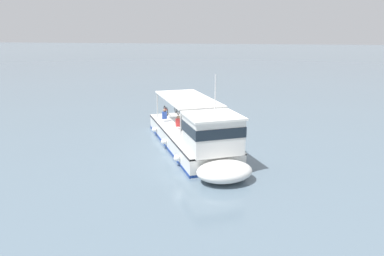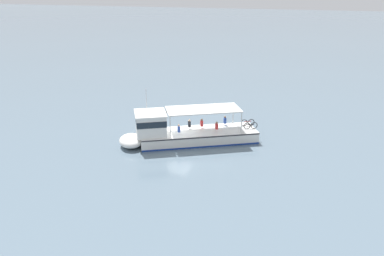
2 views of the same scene
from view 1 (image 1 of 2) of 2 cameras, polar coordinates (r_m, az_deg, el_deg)
ground_plane at (r=22.44m, az=0.92°, el=-4.35°), size 400.00×400.00×0.00m
ferry_main at (r=22.47m, az=0.76°, el=-1.59°), size 12.64×8.79×5.32m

